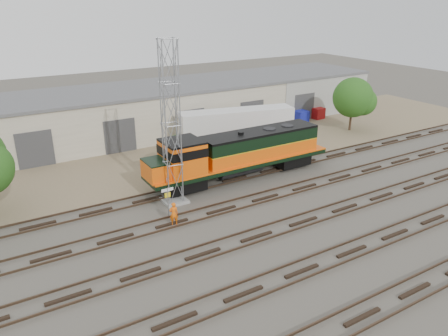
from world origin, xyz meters
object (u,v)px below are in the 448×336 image
worker (174,214)px  semi_trailer (239,122)px  signal_tower (171,128)px  locomotive (238,153)px

worker → semi_trailer: 18.71m
signal_tower → worker: signal_tower is taller
signal_tower → worker: 6.25m
locomotive → semi_trailer: 9.80m
worker → semi_trailer: (13.63, 12.73, 1.51)m
semi_trailer → worker: bearing=-124.0°
signal_tower → worker: bearing=-115.4°
worker → signal_tower: bearing=-101.8°
semi_trailer → locomotive: bearing=-111.0°
locomotive → signal_tower: signal_tower is taller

